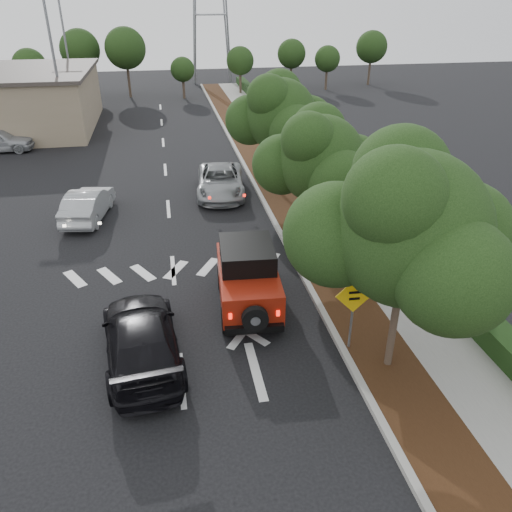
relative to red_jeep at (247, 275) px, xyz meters
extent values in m
plane|color=black|center=(-2.35, -3.32, -1.07)|extent=(120.00, 120.00, 0.00)
cube|color=#9E9B93|center=(2.25, 8.68, -0.99)|extent=(0.20, 70.00, 0.15)
cube|color=black|center=(3.25, 8.68, -1.01)|extent=(1.80, 70.00, 0.12)
cube|color=gray|center=(5.15, 8.68, -1.01)|extent=(2.00, 70.00, 0.12)
cube|color=black|center=(6.55, 8.68, -0.67)|extent=(0.80, 70.00, 0.80)
cylinder|color=black|center=(-0.71, 1.13, -0.67)|extent=(0.34, 0.82, 0.81)
cylinder|color=black|center=(0.86, 1.01, -0.67)|extent=(0.34, 0.82, 0.81)
cylinder|color=black|center=(-0.89, -1.40, -0.67)|extent=(0.34, 0.82, 0.81)
cylinder|color=black|center=(0.68, -1.51, -0.67)|extent=(0.34, 0.82, 0.81)
cube|color=maroon|center=(-0.01, -0.19, -0.11)|extent=(2.08, 3.85, 1.01)
cube|color=black|center=(0.01, 0.11, 0.71)|extent=(1.81, 2.16, 0.64)
cube|color=maroon|center=(0.09, 1.22, -0.19)|extent=(1.67, 1.16, 0.83)
cube|color=black|center=(-0.15, -2.13, -0.57)|extent=(1.73, 0.30, 0.22)
cylinder|color=black|center=(-0.16, -2.27, -0.11)|extent=(0.78, 0.28, 0.77)
cube|color=#FF190C|center=(-0.84, -2.02, -0.11)|extent=(0.10, 0.05, 0.18)
cube|color=#FF190C|center=(0.54, -2.12, -0.11)|extent=(0.10, 0.05, 0.18)
imported|color=#929699|center=(0.34, 10.18, -0.38)|extent=(2.80, 5.18, 1.38)
imported|color=black|center=(-3.35, -2.25, -0.35)|extent=(2.49, 5.10, 1.43)
imported|color=#A3A6AB|center=(-5.89, 8.25, -0.38)|extent=(2.13, 4.34, 1.37)
cylinder|color=slate|center=(2.45, -2.93, 0.10)|extent=(0.07, 0.07, 2.10)
cube|color=yellow|center=(2.45, -2.96, 0.80)|extent=(1.07, 0.07, 1.07)
cube|color=black|center=(2.45, -2.98, 0.90)|extent=(0.34, 0.02, 0.07)
cube|color=black|center=(2.45, -2.98, 0.70)|extent=(0.30, 0.02, 0.07)
cylinder|color=brown|center=(4.25, -0.13, -0.67)|extent=(0.60, 0.60, 0.55)
sphere|color=black|center=(4.25, -0.13, -0.15)|extent=(0.69, 0.69, 0.69)
imported|color=black|center=(4.25, -0.13, -0.07)|extent=(0.63, 0.56, 0.65)
camera|label=1|loc=(-2.26, -13.69, 8.08)|focal=35.00mm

